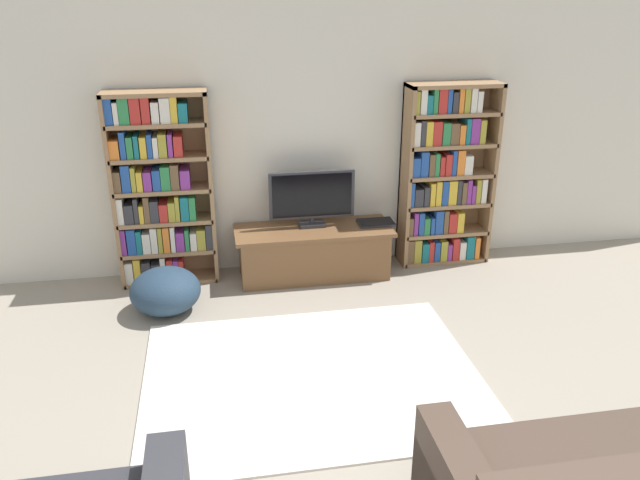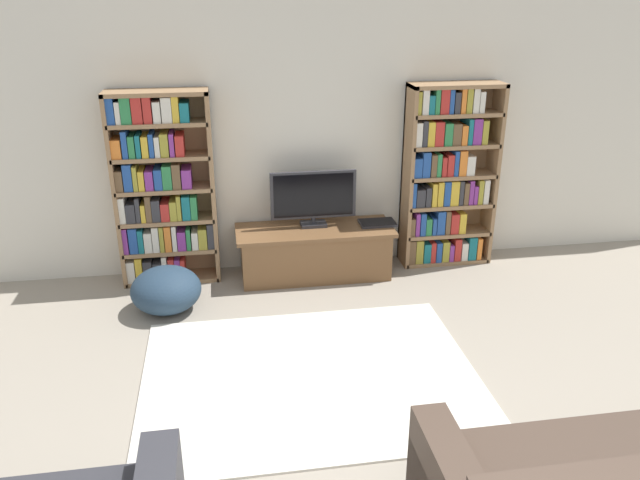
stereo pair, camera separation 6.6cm
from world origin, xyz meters
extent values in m
cube|color=silver|center=(0.00, 4.23, 1.30)|extent=(8.80, 0.06, 2.60)
cube|color=#93704C|center=(-1.62, 4.03, 0.87)|extent=(0.04, 0.30, 1.75)
cube|color=#93704C|center=(-0.79, 4.03, 0.87)|extent=(0.04, 0.30, 1.75)
cube|color=#93704C|center=(-1.21, 4.16, 0.87)|extent=(0.87, 0.04, 1.75)
cube|color=#93704C|center=(-1.21, 4.03, 1.73)|extent=(0.87, 0.30, 0.04)
cube|color=#93704C|center=(-1.21, 4.03, 0.02)|extent=(0.84, 0.30, 0.04)
cube|color=silver|center=(-1.57, 4.02, 0.14)|extent=(0.07, 0.24, 0.21)
cube|color=gold|center=(-1.50, 4.02, 0.15)|extent=(0.06, 0.24, 0.24)
cube|color=#333338|center=(-1.42, 4.02, 0.14)|extent=(0.08, 0.24, 0.20)
cube|color=#333338|center=(-1.34, 4.02, 0.12)|extent=(0.07, 0.24, 0.18)
cube|color=silver|center=(-1.27, 4.02, 0.15)|extent=(0.04, 0.24, 0.24)
cube|color=#B72D28|center=(-1.21, 4.02, 0.14)|extent=(0.05, 0.24, 0.21)
cube|color=#7F338C|center=(-1.15, 4.02, 0.14)|extent=(0.05, 0.24, 0.20)
cube|color=#B72D28|center=(-1.11, 4.02, 0.13)|extent=(0.04, 0.24, 0.19)
cube|color=#93704C|center=(-1.21, 4.03, 0.31)|extent=(0.84, 0.30, 0.04)
cube|color=#7F338C|center=(-1.58, 4.02, 0.45)|extent=(0.04, 0.24, 0.24)
cube|color=#234C99|center=(-1.52, 4.02, 0.45)|extent=(0.07, 0.24, 0.24)
cube|color=#196B75|center=(-1.45, 4.02, 0.43)|extent=(0.05, 0.24, 0.22)
cube|color=silver|center=(-1.39, 4.02, 0.42)|extent=(0.07, 0.24, 0.19)
cube|color=silver|center=(-1.32, 4.02, 0.45)|extent=(0.06, 0.24, 0.24)
cube|color=#9E9333|center=(-1.27, 4.02, 0.45)|extent=(0.04, 0.24, 0.24)
cube|color=orange|center=(-1.21, 4.02, 0.45)|extent=(0.06, 0.24, 0.24)
cube|color=silver|center=(-1.16, 4.02, 0.45)|extent=(0.04, 0.24, 0.24)
cube|color=#7F338C|center=(-1.09, 4.02, 0.42)|extent=(0.07, 0.24, 0.18)
cube|color=#2D7F47|center=(-1.03, 4.02, 0.43)|extent=(0.04, 0.24, 0.20)
cube|color=silver|center=(-0.98, 4.02, 0.41)|extent=(0.06, 0.24, 0.17)
cube|color=#9E9333|center=(-0.91, 4.02, 0.42)|extent=(0.08, 0.24, 0.19)
cube|color=#333338|center=(-0.83, 4.02, 0.45)|extent=(0.07, 0.24, 0.24)
cube|color=#93704C|center=(-1.21, 4.03, 0.60)|extent=(0.84, 0.30, 0.04)
cube|color=silver|center=(-1.58, 4.02, 0.73)|extent=(0.05, 0.24, 0.23)
cube|color=#333338|center=(-1.51, 4.02, 0.70)|extent=(0.08, 0.24, 0.17)
cube|color=#333338|center=(-1.45, 4.02, 0.73)|extent=(0.04, 0.24, 0.22)
cube|color=gold|center=(-1.40, 4.02, 0.70)|extent=(0.04, 0.24, 0.16)
cube|color=brown|center=(-1.36, 4.02, 0.74)|extent=(0.05, 0.24, 0.24)
cube|color=#333338|center=(-1.29, 4.02, 0.72)|extent=(0.07, 0.24, 0.20)
cube|color=#B72D28|center=(-1.22, 4.02, 0.70)|extent=(0.07, 0.24, 0.16)
cube|color=#9E9333|center=(-1.14, 4.02, 0.71)|extent=(0.06, 0.24, 0.18)
cube|color=#9E9333|center=(-1.09, 4.02, 0.73)|extent=(0.04, 0.24, 0.23)
cube|color=#196B75|center=(-1.03, 4.02, 0.73)|extent=(0.07, 0.24, 0.22)
cube|color=#2D7F47|center=(-0.96, 4.02, 0.72)|extent=(0.06, 0.24, 0.21)
cube|color=#93704C|center=(-1.21, 4.03, 0.89)|extent=(0.84, 0.30, 0.04)
cube|color=brown|center=(-1.57, 4.02, 1.00)|extent=(0.06, 0.24, 0.18)
cube|color=#234C99|center=(-1.50, 4.02, 1.03)|extent=(0.07, 0.24, 0.24)
cube|color=#9E9333|center=(-1.44, 4.02, 1.02)|extent=(0.04, 0.24, 0.21)
cube|color=gold|center=(-1.39, 4.02, 0.99)|extent=(0.05, 0.24, 0.17)
cube|color=#7F338C|center=(-1.32, 4.02, 0.99)|extent=(0.07, 0.24, 0.17)
cube|color=#234C99|center=(-1.25, 4.02, 1.00)|extent=(0.07, 0.24, 0.18)
cube|color=#2D7F47|center=(-1.17, 4.02, 1.01)|extent=(0.08, 0.24, 0.21)
cube|color=brown|center=(-1.09, 4.02, 1.02)|extent=(0.07, 0.24, 0.22)
cube|color=#7F338C|center=(-1.01, 4.02, 0.99)|extent=(0.08, 0.24, 0.17)
cube|color=#93704C|center=(-1.21, 4.03, 1.18)|extent=(0.84, 0.30, 0.04)
cube|color=orange|center=(-1.57, 4.02, 1.28)|extent=(0.08, 0.24, 0.16)
cube|color=#234C99|center=(-1.49, 4.02, 1.31)|extent=(0.05, 0.24, 0.23)
cube|color=#2D7F47|center=(-1.44, 4.02, 1.29)|extent=(0.05, 0.24, 0.19)
cube|color=#196B75|center=(-1.38, 4.02, 1.30)|extent=(0.04, 0.24, 0.19)
cube|color=gold|center=(-1.33, 4.02, 1.29)|extent=(0.05, 0.24, 0.18)
cube|color=#234C99|center=(-1.27, 4.02, 1.30)|extent=(0.04, 0.24, 0.20)
cube|color=silver|center=(-1.23, 4.02, 1.29)|extent=(0.04, 0.24, 0.17)
cube|color=#9E9333|center=(-1.17, 4.02, 1.30)|extent=(0.07, 0.24, 0.20)
cube|color=#7F338C|center=(-1.11, 4.02, 1.30)|extent=(0.04, 0.24, 0.20)
cube|color=#B72D28|center=(-1.04, 4.02, 1.29)|extent=(0.07, 0.24, 0.18)
cube|color=#93704C|center=(-1.21, 4.03, 1.47)|extent=(0.84, 0.30, 0.04)
cube|color=#234C99|center=(-1.57, 4.02, 1.60)|extent=(0.06, 0.24, 0.23)
cube|color=silver|center=(-1.52, 4.02, 1.58)|extent=(0.04, 0.24, 0.18)
cube|color=#2D7F47|center=(-1.45, 4.02, 1.60)|extent=(0.08, 0.24, 0.22)
cube|color=#B72D28|center=(-1.36, 4.02, 1.61)|extent=(0.08, 0.24, 0.23)
cube|color=#B72D28|center=(-1.28, 4.02, 1.61)|extent=(0.07, 0.24, 0.24)
cube|color=silver|center=(-1.20, 4.02, 1.58)|extent=(0.06, 0.24, 0.18)
cube|color=silver|center=(-1.12, 4.02, 1.60)|extent=(0.08, 0.24, 0.21)
cube|color=gold|center=(-1.05, 4.02, 1.61)|extent=(0.06, 0.24, 0.24)
cube|color=#196B75|center=(-0.98, 4.02, 1.57)|extent=(0.08, 0.24, 0.16)
cube|color=#93704C|center=(1.03, 4.03, 0.87)|extent=(0.04, 0.30, 1.75)
cube|color=#93704C|center=(1.86, 4.03, 0.87)|extent=(0.04, 0.30, 1.75)
cube|color=#93704C|center=(1.44, 4.16, 0.87)|extent=(0.87, 0.04, 1.75)
cube|color=#93704C|center=(1.44, 4.03, 1.73)|extent=(0.87, 0.30, 0.04)
cube|color=#93704C|center=(1.44, 4.03, 0.02)|extent=(0.84, 0.30, 0.04)
cube|color=brown|center=(1.08, 4.02, 0.15)|extent=(0.07, 0.24, 0.24)
cube|color=#9E9333|center=(1.15, 4.02, 0.15)|extent=(0.07, 0.24, 0.24)
cube|color=#196B75|center=(1.23, 4.02, 0.13)|extent=(0.07, 0.24, 0.20)
cube|color=#B72D28|center=(1.29, 4.02, 0.14)|extent=(0.05, 0.24, 0.21)
cube|color=#234C99|center=(1.35, 4.02, 0.14)|extent=(0.05, 0.24, 0.20)
cube|color=#9E9333|center=(1.42, 4.02, 0.14)|extent=(0.07, 0.24, 0.21)
cube|color=#7F338C|center=(1.48, 4.02, 0.12)|extent=(0.04, 0.24, 0.17)
cube|color=#B72D28|center=(1.54, 4.02, 0.15)|extent=(0.06, 0.24, 0.23)
cube|color=silver|center=(1.62, 4.02, 0.13)|extent=(0.06, 0.24, 0.18)
cube|color=#196B75|center=(1.69, 4.02, 0.15)|extent=(0.08, 0.24, 0.24)
cube|color=orange|center=(1.77, 4.02, 0.15)|extent=(0.05, 0.24, 0.22)
cube|color=#93704C|center=(1.44, 4.03, 0.31)|extent=(0.84, 0.30, 0.04)
cube|color=brown|center=(1.07, 4.02, 0.41)|extent=(0.05, 0.24, 0.18)
cube|color=#7F338C|center=(1.12, 4.02, 0.44)|extent=(0.04, 0.24, 0.23)
cube|color=#234C99|center=(1.17, 4.02, 0.44)|extent=(0.05, 0.24, 0.22)
cube|color=#2D7F47|center=(1.23, 4.02, 0.41)|extent=(0.06, 0.24, 0.17)
cube|color=#234C99|center=(1.28, 4.02, 0.41)|extent=(0.04, 0.24, 0.17)
cube|color=#234C99|center=(1.35, 4.02, 0.44)|extent=(0.08, 0.24, 0.23)
cube|color=brown|center=(1.42, 4.02, 0.44)|extent=(0.05, 0.24, 0.23)
cube|color=#B72D28|center=(1.49, 4.02, 0.43)|extent=(0.08, 0.24, 0.20)
cube|color=gold|center=(1.57, 4.02, 0.43)|extent=(0.07, 0.24, 0.20)
cube|color=#93704C|center=(1.44, 4.03, 0.60)|extent=(0.84, 0.30, 0.04)
cube|color=#234C99|center=(1.06, 4.02, 0.74)|extent=(0.04, 0.24, 0.24)
cube|color=#333338|center=(1.13, 4.02, 0.70)|extent=(0.08, 0.24, 0.17)
cube|color=#333338|center=(1.21, 4.02, 0.71)|extent=(0.05, 0.24, 0.19)
cube|color=gold|center=(1.26, 4.02, 0.73)|extent=(0.05, 0.24, 0.22)
cube|color=gold|center=(1.32, 4.02, 0.74)|extent=(0.05, 0.24, 0.24)
cube|color=#234C99|center=(1.39, 4.02, 0.74)|extent=(0.06, 0.24, 0.24)
cube|color=gold|center=(1.46, 4.02, 0.74)|extent=(0.08, 0.24, 0.24)
cube|color=#333338|center=(1.53, 4.02, 0.74)|extent=(0.04, 0.24, 0.24)
cube|color=brown|center=(1.58, 4.02, 0.73)|extent=(0.05, 0.24, 0.22)
cube|color=#7F338C|center=(1.63, 4.02, 0.74)|extent=(0.04, 0.24, 0.24)
cube|color=#7F338C|center=(1.67, 4.02, 0.71)|extent=(0.04, 0.24, 0.18)
cube|color=#9E9333|center=(1.72, 4.02, 0.74)|extent=(0.05, 0.24, 0.24)
cube|color=silver|center=(1.78, 4.02, 0.74)|extent=(0.05, 0.24, 0.24)
cube|color=#93704C|center=(1.44, 4.03, 0.89)|extent=(0.84, 0.30, 0.04)
cube|color=#234C99|center=(1.08, 4.02, 1.00)|extent=(0.08, 0.24, 0.18)
cube|color=#234C99|center=(1.16, 4.02, 1.03)|extent=(0.07, 0.24, 0.24)
cube|color=brown|center=(1.24, 4.02, 1.01)|extent=(0.05, 0.24, 0.21)
cube|color=#2D7F47|center=(1.29, 4.02, 1.02)|extent=(0.04, 0.24, 0.21)
cube|color=#B72D28|center=(1.34, 4.02, 1.00)|extent=(0.04, 0.24, 0.18)
cube|color=#B72D28|center=(1.40, 4.02, 1.01)|extent=(0.06, 0.24, 0.20)
cube|color=#234C99|center=(1.45, 4.02, 1.03)|extent=(0.04, 0.24, 0.24)
cube|color=orange|center=(1.52, 4.02, 1.03)|extent=(0.07, 0.24, 0.24)
cube|color=silver|center=(1.59, 4.02, 1.00)|extent=(0.08, 0.24, 0.18)
cube|color=#93704C|center=(1.44, 4.03, 1.18)|extent=(0.84, 0.30, 0.04)
cube|color=silver|center=(1.07, 4.02, 1.31)|extent=(0.06, 0.24, 0.22)
cube|color=#333338|center=(1.13, 4.02, 1.32)|extent=(0.04, 0.24, 0.23)
cube|color=gold|center=(1.19, 4.02, 1.31)|extent=(0.06, 0.24, 0.22)
cube|color=#B72D28|center=(1.27, 4.02, 1.31)|extent=(0.08, 0.24, 0.22)
cube|color=#2D7F47|center=(1.35, 4.02, 1.30)|extent=(0.07, 0.24, 0.21)
cube|color=brown|center=(1.43, 4.02, 1.30)|extent=(0.08, 0.24, 0.20)
cube|color=orange|center=(1.51, 4.02, 1.29)|extent=(0.05, 0.24, 0.18)
cube|color=#196B75|center=(1.56, 4.02, 1.32)|extent=(0.04, 0.24, 0.24)
cube|color=#7F338C|center=(1.63, 4.02, 1.32)|extent=(0.08, 0.24, 0.24)
cube|color=#9E9333|center=(1.70, 4.02, 1.31)|extent=(0.06, 0.24, 0.22)
cube|color=#93704C|center=(1.44, 4.03, 1.47)|extent=(0.84, 0.30, 0.04)
cube|color=#9E9333|center=(1.06, 4.02, 1.59)|extent=(0.04, 0.24, 0.20)
cube|color=silver|center=(1.12, 4.02, 1.60)|extent=(0.06, 0.24, 0.22)
cube|color=#196B75|center=(1.18, 4.02, 1.57)|extent=(0.05, 0.24, 0.17)
cube|color=#2D7F47|center=(1.23, 4.02, 1.61)|extent=(0.04, 0.24, 0.24)
cube|color=#B72D28|center=(1.30, 4.02, 1.61)|extent=(0.08, 0.24, 0.23)
cube|color=#234C99|center=(1.36, 4.02, 1.60)|extent=(0.04, 0.24, 0.21)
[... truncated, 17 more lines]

